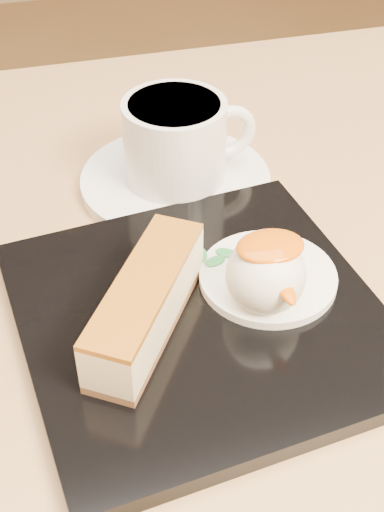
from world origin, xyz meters
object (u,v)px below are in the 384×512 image
object	(u,v)px
table	(147,482)
saucer	(176,181)
cheesecake	(146,303)
ice_cream_scoop	(266,275)
dessert_plate	(200,317)
coffee_cup	(177,139)

from	to	relation	value
table	saucer	xyz separation A→B (m)	(0.06, 0.16, 0.16)
table	saucer	world-z (taller)	saucer
cheesecake	table	bearing A→B (deg)	137.97
table	ice_cream_scoop	world-z (taller)	ice_cream_scoop
dessert_plate	coffee_cup	world-z (taller)	coffee_cup
coffee_cup	saucer	bearing A→B (deg)	-180.00
cheesecake	saucer	distance (m)	0.17
dessert_plate	table	bearing A→B (deg)	-170.69
ice_cream_scoop	coffee_cup	bearing A→B (deg)	96.12
table	cheesecake	world-z (taller)	cheesecake
dessert_plate	cheesecake	bearing A→B (deg)	-171.87
table	ice_cream_scoop	distance (m)	0.21
table	coffee_cup	distance (m)	0.26
ice_cream_scoop	coffee_cup	world-z (taller)	coffee_cup
saucer	table	bearing A→B (deg)	-112.19
table	saucer	distance (m)	0.23
ice_cream_scoop	saucer	bearing A→B (deg)	96.85
cheesecake	saucer	world-z (taller)	cheesecake
table	dessert_plate	size ratio (longest dim) A/B	3.64
saucer	dessert_plate	bearing A→B (deg)	-98.05
saucer	coffee_cup	xyz separation A→B (m)	(0.00, 0.00, 0.04)
cheesecake	ice_cream_scoop	distance (m)	0.08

